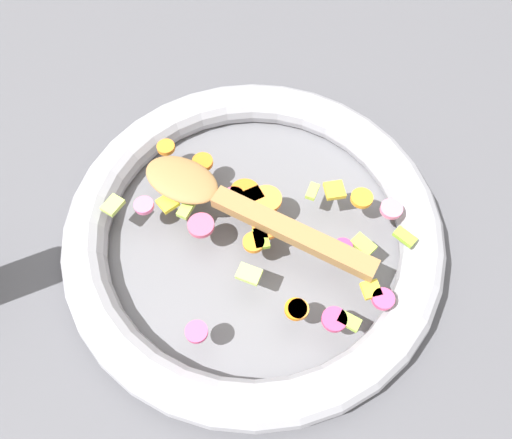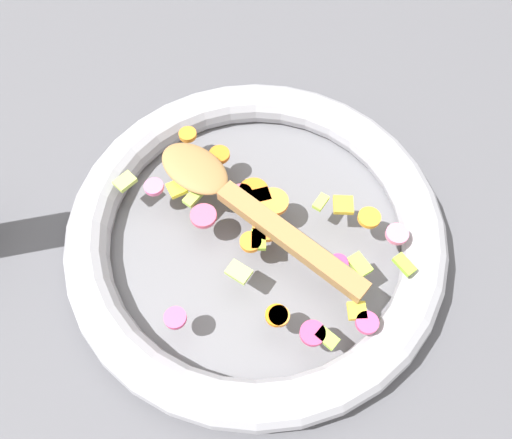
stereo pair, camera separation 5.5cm
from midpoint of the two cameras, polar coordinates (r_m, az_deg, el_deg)
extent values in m
plane|color=#4C4C51|center=(0.59, 2.64, -2.59)|extent=(4.00, 4.00, 0.00)
cylinder|color=slate|center=(0.59, 2.67, -2.33)|extent=(0.38, 0.38, 0.01)
torus|color=#9E9EA5|center=(0.57, 2.74, -1.47)|extent=(0.43, 0.43, 0.05)
cylinder|color=orange|center=(0.50, 5.83, -11.22)|extent=(0.03, 0.03, 0.01)
cylinder|color=orange|center=(0.61, -5.26, 9.45)|extent=(0.03, 0.03, 0.01)
cylinder|color=orange|center=(0.56, 4.79, 1.79)|extent=(0.04, 0.04, 0.01)
cylinder|color=orange|center=(0.59, -1.55, 7.20)|extent=(0.03, 0.03, 0.01)
cylinder|color=orange|center=(0.54, 4.14, -1.25)|extent=(0.04, 0.04, 0.01)
cylinder|color=orange|center=(0.57, 15.53, -0.04)|extent=(0.04, 0.04, 0.01)
cylinder|color=orange|center=(0.57, 2.51, 3.00)|extent=(0.04, 0.04, 0.01)
cylinder|color=orange|center=(0.50, 5.54, -11.16)|extent=(0.03, 0.03, 0.01)
cylinder|color=orange|center=(0.53, 2.69, -2.91)|extent=(0.02, 0.02, 0.01)
cube|color=#95B843|center=(0.50, 11.31, -13.45)|extent=(0.03, 0.02, 0.01)
cube|color=#95C335|center=(0.55, 19.36, -5.15)|extent=(0.03, 0.03, 0.01)
cube|color=#B6D35B|center=(0.58, -12.18, 4.03)|extent=(0.03, 0.03, 0.01)
cube|color=#9DC24C|center=(0.56, -4.24, 2.52)|extent=(0.02, 0.03, 0.01)
cube|color=#84C131|center=(0.56, 3.09, 2.50)|extent=(0.03, 0.03, 0.01)
cube|color=#A0D042|center=(0.54, 14.65, -5.30)|extent=(0.03, 0.03, 0.01)
cube|color=#B9D461|center=(0.52, 1.05, -6.31)|extent=(0.03, 0.03, 0.01)
cube|color=#A7CC3B|center=(0.57, -2.34, 3.65)|extent=(0.02, 0.02, 0.01)
cube|color=#8EB332|center=(0.54, 3.24, -2.56)|extent=(0.02, 0.03, 0.01)
cube|color=#B7D94C|center=(0.57, 10.18, 1.73)|extent=(0.02, 0.02, 0.01)
cylinder|color=#D0366F|center=(0.53, 12.33, -5.19)|extent=(0.03, 0.03, 0.01)
cylinder|color=#CD3D6E|center=(0.50, 9.68, -12.99)|extent=(0.03, 0.03, 0.01)
cylinder|color=pink|center=(0.57, -8.94, 3.46)|extent=(0.03, 0.03, 0.01)
cylinder|color=#D64F70|center=(0.55, -3.19, 0.15)|extent=(0.03, 0.03, 0.01)
cylinder|color=#E14C82|center=(0.50, -6.11, -11.42)|extent=(0.03, 0.03, 0.01)
cylinder|color=#D14F6E|center=(0.56, 1.15, 2.74)|extent=(0.02, 0.02, 0.01)
cylinder|color=pink|center=(0.57, 18.52, -1.84)|extent=(0.03, 0.03, 0.01)
cylinder|color=#D14478|center=(0.52, 15.63, -11.59)|extent=(0.03, 0.03, 0.01)
cube|color=gold|center=(0.52, 14.49, -10.37)|extent=(0.02, 0.02, 0.01)
cube|color=gold|center=(0.57, 12.68, 1.40)|extent=(0.03, 0.03, 0.01)
cube|color=yellow|center=(0.57, -6.33, 3.31)|extent=(0.03, 0.03, 0.01)
cube|color=olive|center=(0.53, 6.91, -2.49)|extent=(0.18, 0.11, 0.01)
ellipsoid|color=olive|center=(0.57, -4.32, 5.64)|extent=(0.11, 0.09, 0.01)
camera|label=1|loc=(0.03, -87.13, 5.12)|focal=35.00mm
camera|label=2|loc=(0.03, 92.87, -5.12)|focal=35.00mm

